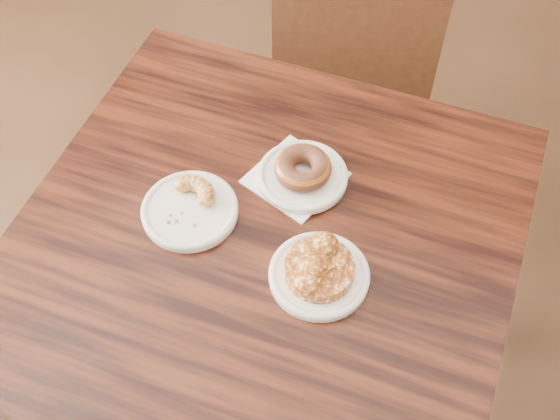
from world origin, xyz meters
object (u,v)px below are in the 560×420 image
(cafe_table, at_px, (267,337))
(cruller_fragment, at_px, (189,204))
(chair_far, at_px, (358,69))
(apple_fritter, at_px, (320,268))
(glazed_donut, at_px, (303,168))

(cafe_table, bearing_deg, cruller_fragment, 179.05)
(chair_far, xyz_separation_m, apple_fritter, (0.08, -0.81, 0.33))
(chair_far, xyz_separation_m, glazed_donut, (0.01, -0.62, 0.33))
(glazed_donut, bearing_deg, cruller_fragment, -144.04)
(glazed_donut, relative_size, apple_fritter, 0.64)
(chair_far, xyz_separation_m, cruller_fragment, (-0.16, -0.74, 0.33))
(apple_fritter, xyz_separation_m, cruller_fragment, (-0.24, 0.06, -0.00))
(cafe_table, distance_m, cruller_fragment, 0.42)
(glazed_donut, bearing_deg, apple_fritter, -67.86)
(cafe_table, xyz_separation_m, apple_fritter, (0.11, -0.05, 0.41))
(cafe_table, bearing_deg, chair_far, 93.24)
(cruller_fragment, bearing_deg, cafe_table, -6.06)
(cruller_fragment, bearing_deg, apple_fritter, -14.97)
(chair_far, distance_m, cruller_fragment, 0.83)
(cafe_table, distance_m, apple_fritter, 0.42)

